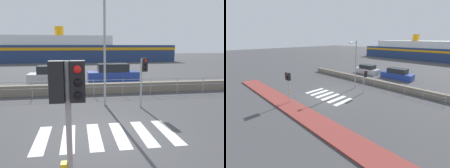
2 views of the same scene
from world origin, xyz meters
The scene contains 11 objects.
ground_plane centered at (0.00, 0.00, 0.00)m, with size 160.00×160.00×0.00m, color #424244.
sidewalk_brick centered at (0.00, -4.10, 0.06)m, with size 24.00×1.80×0.12m.
crosswalk centered at (-0.01, 0.00, 0.00)m, with size 4.95×2.40×0.01m.
seawall centered at (0.00, 7.04, 0.33)m, with size 20.64×0.55×0.67m.
harbor_fence centered at (0.00, 6.16, 0.71)m, with size 18.61×0.04×1.07m.
traffic_light_near centered at (-1.16, -3.68, 2.28)m, with size 0.58×0.41×2.91m.
traffic_light_far centered at (2.32, 3.30, 1.87)m, with size 0.34×0.32×2.54m.
streetlamp centered at (0.43, 3.76, 3.51)m, with size 0.32×1.32×5.58m.
ferry_boat centered at (-0.88, 37.82, 2.15)m, with size 36.40×7.76×6.86m.
parked_car_silver centered at (-3.10, 11.96, 0.63)m, with size 4.07×1.79×1.47m.
parked_car_blue centered at (2.16, 11.96, 0.67)m, with size 4.52×1.72×1.57m.
Camera 2 is at (11.10, -9.77, 5.85)m, focal length 24.00 mm.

